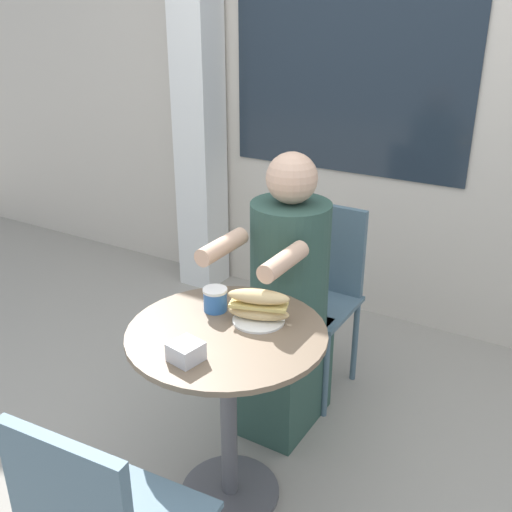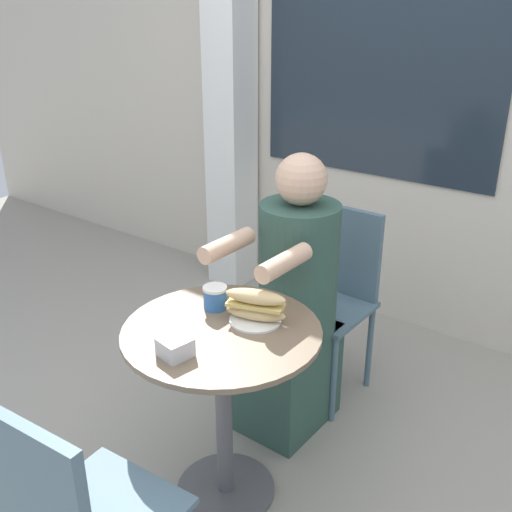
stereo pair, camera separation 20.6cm
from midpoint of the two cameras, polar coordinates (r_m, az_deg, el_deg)
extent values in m
plane|color=gray|center=(2.45, -5.05, -21.64)|extent=(8.00, 8.00, 0.00)
cube|color=beige|center=(3.24, 11.99, 17.08)|extent=(8.00, 0.08, 2.80)
cube|color=#1E2833|center=(3.29, 7.10, 20.46)|extent=(1.34, 0.01, 1.47)
cube|color=silver|center=(3.66, -7.18, 14.90)|extent=(0.23, 0.23, 2.40)
cylinder|color=brown|center=(2.02, -5.75, -7.43)|extent=(0.68, 0.68, 0.02)
cylinder|color=#515156|center=(2.21, -5.38, -15.14)|extent=(0.06, 0.06, 0.67)
cylinder|color=#515156|center=(2.44, -5.06, -21.49)|extent=(0.37, 0.37, 0.02)
cube|color=slate|center=(2.74, 3.07, -4.73)|extent=(0.39, 0.39, 0.02)
cube|color=slate|center=(2.79, 4.88, 0.72)|extent=(0.35, 0.04, 0.42)
cylinder|color=slate|center=(2.67, 4.42, -11.29)|extent=(0.03, 0.03, 0.43)
cylinder|color=slate|center=(2.80, -1.66, -9.32)|extent=(0.03, 0.03, 0.43)
cylinder|color=slate|center=(2.92, 7.42, -8.08)|extent=(0.03, 0.03, 0.43)
cylinder|color=slate|center=(3.05, 1.73, -6.45)|extent=(0.03, 0.03, 0.43)
cube|color=#2D4C42|center=(2.64, 0.07, -11.33)|extent=(0.31, 0.41, 0.45)
cylinder|color=#2D4C42|center=(2.44, 0.82, -1.03)|extent=(0.32, 0.32, 0.54)
sphere|color=#D6A889|center=(2.31, 0.87, 7.39)|extent=(0.20, 0.20, 0.20)
cylinder|color=#D6A889|center=(2.09, -0.17, -0.57)|extent=(0.07, 0.26, 0.07)
cylinder|color=#D6A889|center=(2.22, -5.89, 0.85)|extent=(0.07, 0.26, 0.07)
cylinder|color=white|center=(2.06, -2.63, -6.17)|extent=(0.18, 0.18, 0.01)
ellipsoid|color=#DBB77A|center=(2.05, -2.64, -5.48)|extent=(0.22, 0.13, 0.05)
cube|color=#D6BC66|center=(2.03, -2.66, -4.72)|extent=(0.21, 0.13, 0.01)
ellipsoid|color=#DBB77A|center=(2.02, -2.68, -3.96)|extent=(0.22, 0.13, 0.05)
cylinder|color=#336BB7|center=(2.13, -6.69, -4.33)|extent=(0.08, 0.08, 0.07)
cylinder|color=white|center=(2.11, -6.74, -3.32)|extent=(0.09, 0.09, 0.01)
cube|color=silver|center=(1.87, -9.89, -9.06)|extent=(0.10, 0.10, 0.06)
camera|label=1|loc=(0.10, -92.86, -1.24)|focal=42.00mm
camera|label=2|loc=(0.10, 87.14, 1.24)|focal=42.00mm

